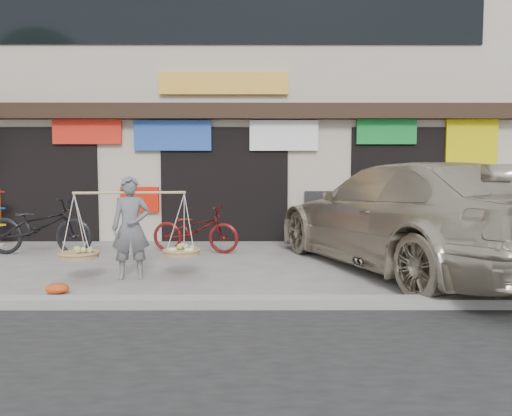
{
  "coord_description": "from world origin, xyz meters",
  "views": [
    {
      "loc": [
        0.72,
        -7.33,
        1.57
      ],
      "look_at": [
        0.74,
        0.9,
        0.98
      ],
      "focal_mm": 32.0,
      "sensor_mm": 36.0,
      "label": 1
    }
  ],
  "objects_px": {
    "street_vendor": "(131,232)",
    "suv": "(405,216)",
    "bike_0": "(40,226)",
    "bike_2": "(195,229)"
  },
  "relations": [
    {
      "from": "street_vendor",
      "to": "bike_2",
      "type": "bearing_deg",
      "value": 64.01
    },
    {
      "from": "street_vendor",
      "to": "suv",
      "type": "xyz_separation_m",
      "value": [
        4.39,
        0.75,
        0.17
      ]
    },
    {
      "from": "suv",
      "to": "bike_2",
      "type": "bearing_deg",
      "value": -41.85
    },
    {
      "from": "street_vendor",
      "to": "suv",
      "type": "height_order",
      "value": "suv"
    },
    {
      "from": "bike_2",
      "to": "street_vendor",
      "type": "bearing_deg",
      "value": 175.9
    },
    {
      "from": "bike_0",
      "to": "suv",
      "type": "xyz_separation_m",
      "value": [
        6.78,
        -1.37,
        0.31
      ]
    },
    {
      "from": "street_vendor",
      "to": "bike_0",
      "type": "bearing_deg",
      "value": 128.03
    },
    {
      "from": "street_vendor",
      "to": "bike_0",
      "type": "height_order",
      "value": "street_vendor"
    },
    {
      "from": "bike_0",
      "to": "street_vendor",
      "type": "bearing_deg",
      "value": -126.89
    },
    {
      "from": "bike_2",
      "to": "suv",
      "type": "relative_size",
      "value": 0.28
    }
  ]
}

